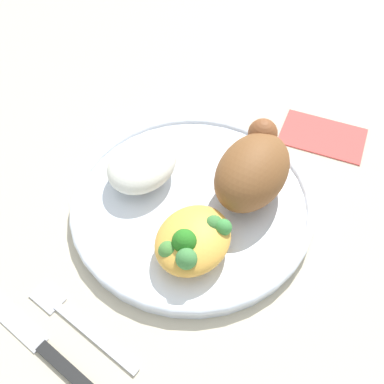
{
  "coord_description": "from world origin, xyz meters",
  "views": [
    {
      "loc": [
        -0.27,
        -0.16,
        0.42
      ],
      "look_at": [
        0.0,
        0.0,
        0.03
      ],
      "focal_mm": 40.02,
      "sensor_mm": 36.0,
      "label": 1
    }
  ],
  "objects_px": {
    "rice_pile": "(142,164)",
    "fork": "(77,322)",
    "knife": "(42,346)",
    "napkin": "(323,135)",
    "mac_cheese_with_broccoli": "(193,240)",
    "plate": "(192,202)",
    "roasted_chicken": "(253,169)"
  },
  "relations": [
    {
      "from": "rice_pile",
      "to": "mac_cheese_with_broccoli",
      "type": "xyz_separation_m",
      "value": [
        -0.06,
        -0.11,
        -0.0
      ]
    },
    {
      "from": "fork",
      "to": "knife",
      "type": "relative_size",
      "value": 0.75
    },
    {
      "from": "fork",
      "to": "plate",
      "type": "bearing_deg",
      "value": -7.49
    },
    {
      "from": "roasted_chicken",
      "to": "mac_cheese_with_broccoli",
      "type": "distance_m",
      "value": 0.11
    },
    {
      "from": "roasted_chicken",
      "to": "fork",
      "type": "bearing_deg",
      "value": 161.58
    },
    {
      "from": "roasted_chicken",
      "to": "mac_cheese_with_broccoli",
      "type": "relative_size",
      "value": 1.36
    },
    {
      "from": "rice_pile",
      "to": "fork",
      "type": "distance_m",
      "value": 0.19
    },
    {
      "from": "mac_cheese_with_broccoli",
      "to": "fork",
      "type": "bearing_deg",
      "value": 153.57
    },
    {
      "from": "rice_pile",
      "to": "knife",
      "type": "distance_m",
      "value": 0.23
    },
    {
      "from": "napkin",
      "to": "fork",
      "type": "bearing_deg",
      "value": 162.76
    },
    {
      "from": "roasted_chicken",
      "to": "rice_pile",
      "type": "bearing_deg",
      "value": 111.07
    },
    {
      "from": "knife",
      "to": "plate",
      "type": "bearing_deg",
      "value": -9.71
    },
    {
      "from": "roasted_chicken",
      "to": "knife",
      "type": "height_order",
      "value": "roasted_chicken"
    },
    {
      "from": "roasted_chicken",
      "to": "napkin",
      "type": "xyz_separation_m",
      "value": [
        0.15,
        -0.04,
        -0.05
      ]
    },
    {
      "from": "fork",
      "to": "knife",
      "type": "xyz_separation_m",
      "value": [
        -0.04,
        0.01,
        0.0
      ]
    },
    {
      "from": "napkin",
      "to": "roasted_chicken",
      "type": "bearing_deg",
      "value": 164.6
    },
    {
      "from": "fork",
      "to": "napkin",
      "type": "xyz_separation_m",
      "value": [
        0.38,
        -0.12,
        -0.0
      ]
    },
    {
      "from": "plate",
      "to": "rice_pile",
      "type": "distance_m",
      "value": 0.08
    },
    {
      "from": "roasted_chicken",
      "to": "rice_pile",
      "type": "distance_m",
      "value": 0.13
    },
    {
      "from": "roasted_chicken",
      "to": "mac_cheese_with_broccoli",
      "type": "height_order",
      "value": "roasted_chicken"
    },
    {
      "from": "knife",
      "to": "rice_pile",
      "type": "bearing_deg",
      "value": 8.24
    },
    {
      "from": "plate",
      "to": "mac_cheese_with_broccoli",
      "type": "distance_m",
      "value": 0.08
    },
    {
      "from": "fork",
      "to": "mac_cheese_with_broccoli",
      "type": "bearing_deg",
      "value": -26.43
    },
    {
      "from": "fork",
      "to": "rice_pile",
      "type": "bearing_deg",
      "value": 13.79
    },
    {
      "from": "roasted_chicken",
      "to": "fork",
      "type": "xyz_separation_m",
      "value": [
        -0.23,
        0.08,
        -0.05
      ]
    },
    {
      "from": "knife",
      "to": "napkin",
      "type": "distance_m",
      "value": 0.44
    },
    {
      "from": "plate",
      "to": "knife",
      "type": "xyz_separation_m",
      "value": [
        -0.22,
        0.04,
        -0.01
      ]
    },
    {
      "from": "plate",
      "to": "napkin",
      "type": "bearing_deg",
      "value": -25.45
    },
    {
      "from": "plate",
      "to": "mac_cheese_with_broccoli",
      "type": "height_order",
      "value": "mac_cheese_with_broccoli"
    },
    {
      "from": "rice_pile",
      "to": "knife",
      "type": "relative_size",
      "value": 0.5
    },
    {
      "from": "roasted_chicken",
      "to": "fork",
      "type": "height_order",
      "value": "roasted_chicken"
    },
    {
      "from": "mac_cheese_with_broccoli",
      "to": "plate",
      "type": "bearing_deg",
      "value": 31.15
    }
  ]
}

